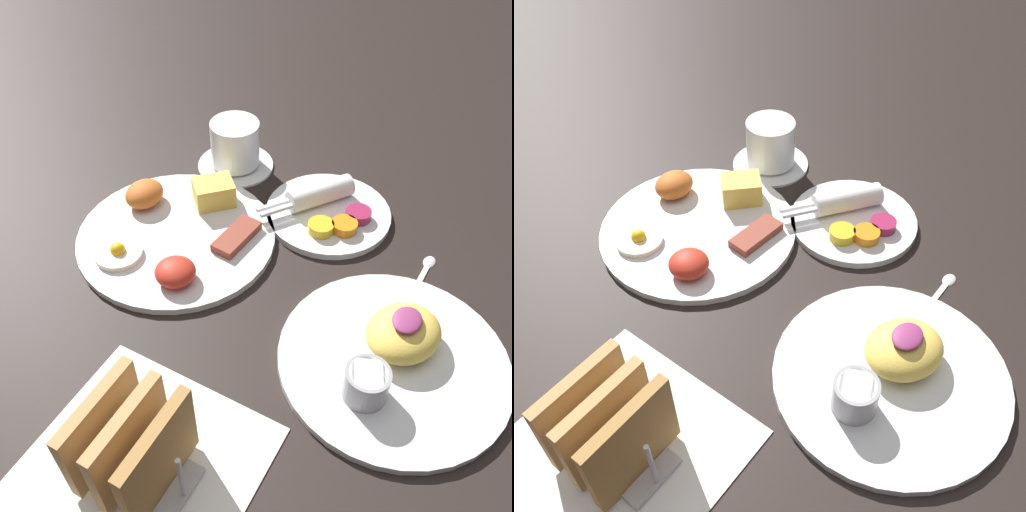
# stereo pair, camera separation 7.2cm
# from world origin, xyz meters

# --- Properties ---
(ground_plane) EXTENTS (3.00, 3.00, 0.00)m
(ground_plane) POSITION_xyz_m (0.00, 0.00, 0.00)
(ground_plane) COLOR black
(napkin_flat) EXTENTS (0.22, 0.22, 0.00)m
(napkin_flat) POSITION_xyz_m (-0.22, 0.01, 0.00)
(napkin_flat) COLOR white
(napkin_flat) RESTS_ON ground_plane
(plate_breakfast) EXTENTS (0.27, 0.27, 0.05)m
(plate_breakfast) POSITION_xyz_m (0.07, 0.17, 0.01)
(plate_breakfast) COLOR white
(plate_breakfast) RESTS_ON ground_plane
(plate_condiments) EXTENTS (0.18, 0.18, 0.04)m
(plate_condiments) POSITION_xyz_m (0.22, 0.00, 0.01)
(plate_condiments) COLOR white
(plate_condiments) RESTS_ON ground_plane
(plate_foreground) EXTENTS (0.26, 0.26, 0.06)m
(plate_foreground) POSITION_xyz_m (0.02, -0.17, 0.01)
(plate_foreground) COLOR white
(plate_foreground) RESTS_ON ground_plane
(toast_rack) EXTENTS (0.10, 0.12, 0.10)m
(toast_rack) POSITION_xyz_m (-0.22, 0.01, 0.05)
(toast_rack) COLOR #B7B7BC
(toast_rack) RESTS_ON ground_plane
(coffee_cup) EXTENTS (0.12, 0.12, 0.08)m
(coffee_cup) POSITION_xyz_m (0.26, 0.18, 0.04)
(coffee_cup) COLOR white
(coffee_cup) RESTS_ON ground_plane
(teaspoon) EXTENTS (0.13, 0.02, 0.01)m
(teaspoon) POSITION_xyz_m (0.16, -0.16, 0.00)
(teaspoon) COLOR silver
(teaspoon) RESTS_ON ground_plane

